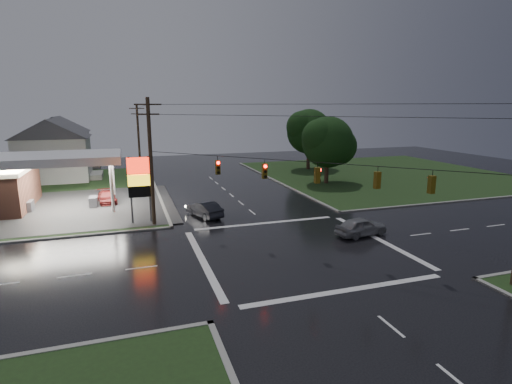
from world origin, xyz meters
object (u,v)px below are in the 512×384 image
object	(u,v)px
house_near	(54,149)
car_pump	(107,197)
car_crossing	(361,226)
tree_ne_far	(310,132)
pylon_sign	(139,179)
utility_pole_n	(139,138)
house_far	(59,142)
utility_pole_nw	(151,161)
tree_ne_near	(329,142)
car_north	(204,209)

from	to	relation	value
house_near	car_pump	size ratio (longest dim) A/B	2.56
car_crossing	car_pump	xyz separation A→B (m)	(-19.96, 18.14, -0.12)
tree_ne_far	pylon_sign	bearing A→B (deg)	-139.65
pylon_sign	utility_pole_n	bearing A→B (deg)	87.92
house_far	car_crossing	bearing A→B (deg)	-58.88
utility_pole_nw	house_near	size ratio (longest dim) A/B	1.00
utility_pole_n	car_pump	world-z (taller)	utility_pole_n
utility_pole_n	utility_pole_nw	bearing A→B (deg)	-90.00
house_near	car_crossing	distance (m)	44.18
tree_ne_far	car_pump	size ratio (longest dim) A/B	2.27
house_far	car_crossing	distance (m)	54.61
tree_ne_near	car_pump	distance (m)	28.43
utility_pole_nw	utility_pole_n	size ratio (longest dim) A/B	1.05
house_far	car_north	bearing A→B (deg)	-65.23
utility_pole_n	car_crossing	xyz separation A→B (m)	(15.71, -36.65, -4.72)
tree_ne_far	car_north	size ratio (longest dim) A/B	2.16
house_near	car_pump	world-z (taller)	house_near
utility_pole_n	car_pump	distance (m)	19.59
utility_pole_n	car_north	xyz separation A→B (m)	(4.71, -27.19, -4.72)
tree_ne_far	tree_ne_near	bearing A→B (deg)	-104.07
utility_pole_nw	car_pump	bearing A→B (deg)	113.02
pylon_sign	utility_pole_nw	bearing A→B (deg)	-45.00
utility_pole_nw	car_north	bearing A→B (deg)	15.60
car_crossing	utility_pole_n	bearing A→B (deg)	14.37
pylon_sign	car_north	size ratio (longest dim) A/B	1.32
house_near	car_crossing	world-z (taller)	house_near
car_pump	house_far	bearing A→B (deg)	97.64
car_pump	tree_ne_far	bearing A→B (deg)	16.72
car_north	house_far	bearing A→B (deg)	-85.22
car_north	tree_ne_near	bearing A→B (deg)	-169.43
car_north	pylon_sign	bearing A→B (deg)	-16.84
utility_pole_n	car_north	distance (m)	27.99
house_far	car_north	distance (m)	41.12
utility_pole_n	tree_ne_near	distance (m)	28.55
utility_pole_n	pylon_sign	bearing A→B (deg)	-92.08
car_crossing	car_pump	world-z (taller)	car_crossing
utility_pole_n	car_pump	xyz separation A→B (m)	(-4.25, -18.50, -4.84)
tree_ne_near	tree_ne_far	xyz separation A→B (m)	(3.01, 12.00, 0.62)
house_far	tree_ne_near	world-z (taller)	tree_ne_near
utility_pole_nw	tree_ne_near	xyz separation A→B (m)	(23.64, 12.49, -0.16)
house_far	car_pump	xyz separation A→B (m)	(8.20, -28.50, -3.78)
house_near	tree_ne_far	xyz separation A→B (m)	(38.10, -2.01, 1.77)
car_crossing	car_pump	bearing A→B (deg)	38.89
house_far	car_pump	distance (m)	29.90
house_near	house_far	xyz separation A→B (m)	(-1.00, 12.00, 0.00)
house_near	car_pump	distance (m)	18.40
tree_ne_far	car_crossing	size ratio (longest dim) A/B	2.23
pylon_sign	tree_ne_near	xyz separation A→B (m)	(24.64, 11.49, 1.55)
pylon_sign	car_north	xyz separation A→B (m)	(5.71, 0.31, -3.26)
utility_pole_nw	house_far	distance (m)	40.48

